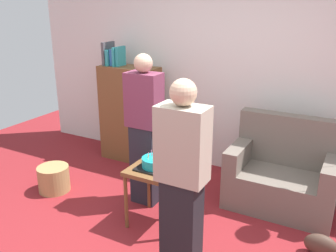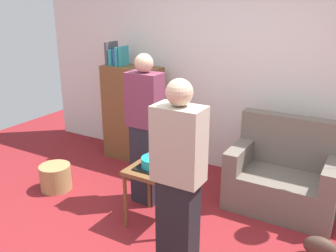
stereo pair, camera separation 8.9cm
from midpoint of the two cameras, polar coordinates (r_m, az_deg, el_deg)
The scene contains 9 objects.
wall_back at distance 4.59m, azimuth 10.02°, elevation 9.06°, with size 6.00×0.10×2.70m, color silver.
couch at distance 4.13m, azimuth 16.84°, elevation -7.43°, with size 1.10×0.70×0.96m.
bookshelf at distance 5.02m, azimuth -6.46°, elevation 2.10°, with size 0.80×0.36×1.60m.
side_table at distance 3.56m, azimuth -2.66°, elevation -7.87°, with size 0.48×0.48×0.60m.
birthday_cake at distance 3.50m, azimuth -2.70°, elevation -5.80°, with size 0.32×0.32×0.17m.
person_blowing_candles at distance 3.83m, azimuth -4.32°, elevation -0.67°, with size 0.36×0.22×1.63m.
person_holding_cake at distance 2.71m, azimuth 1.24°, elevation -9.32°, with size 0.36×0.22×1.63m.
wicker_basket at distance 4.52m, azimuth -17.91°, elevation -7.81°, with size 0.36×0.36×0.30m, color #A88451.
handbag at distance 3.59m, azimuth 22.01°, elevation -16.82°, with size 0.28×0.14×0.20m, color #473328.
Camera 1 is at (1.40, -2.26, 2.12)m, focal length 39.13 mm.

